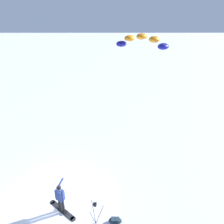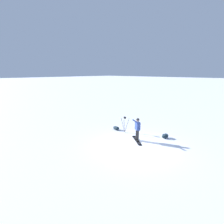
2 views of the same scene
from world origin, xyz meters
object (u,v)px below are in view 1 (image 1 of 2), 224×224
snowboarder (60,196)px  gear_bag_small (115,221)px  snowboard (62,210)px  traction_kite (141,41)px  camera_tripod (95,209)px

snowboarder → gear_bag_small: snowboarder is taller
snowboarder → snowboard: size_ratio=1.13×
snowboarder → gear_bag_small: size_ratio=2.73×
snowboarder → traction_kite: bearing=150.2°
snowboarder → snowboard: (-0.03, -0.02, -1.01)m
traction_kite → snowboard: bearing=-29.9°
traction_kite → camera_tripod: bearing=-18.3°
traction_kite → camera_tripod: 11.30m
snowboard → camera_tripod: bearing=67.7°
snowboarder → snowboard: bearing=-154.3°
camera_tripod → gear_bag_small: bearing=91.9°
snowboard → gear_bag_small: (0.69, 2.67, 0.13)m
gear_bag_small → snowboarder: bearing=-103.9°
snowboard → gear_bag_small: gear_bag_small is taller
traction_kite → snowboarder: bearing=-29.8°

